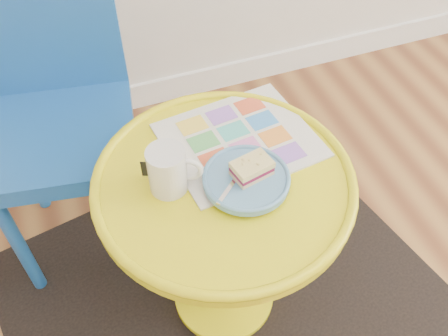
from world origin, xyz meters
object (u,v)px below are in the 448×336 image
object	(u,v)px
chair	(53,101)
mug	(168,169)
plate	(246,180)
side_table	(224,220)
newspaper	(239,140)

from	to	relation	value
chair	mug	xyz separation A→B (m)	(0.22, -0.45, 0.10)
mug	plate	distance (m)	0.18
chair	plate	size ratio (longest dim) A/B	4.79
side_table	mug	size ratio (longest dim) A/B	5.11
newspaper	plate	bearing A→B (deg)	-112.40
newspaper	plate	size ratio (longest dim) A/B	1.80
side_table	newspaper	world-z (taller)	newspaper
mug	plate	size ratio (longest dim) A/B	0.60
plate	chair	bearing A→B (deg)	127.29
mug	side_table	bearing A→B (deg)	14.25
chair	newspaper	distance (m)	0.56
side_table	chair	size ratio (longest dim) A/B	0.64
side_table	newspaper	size ratio (longest dim) A/B	1.71
side_table	plate	xyz separation A→B (m)	(0.04, -0.04, 0.19)
newspaper	mug	distance (m)	0.23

